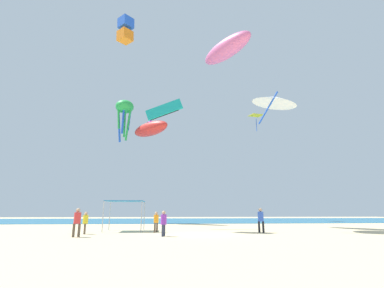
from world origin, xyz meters
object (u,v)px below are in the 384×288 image
(canopy_tent, at_px, (126,203))
(person_leftmost, at_px, (164,221))
(kite_octopus_green, at_px, (125,109))
(kite_diamond_yellow, at_px, (256,116))
(person_rightmost, at_px, (156,220))
(person_far_shore, at_px, (85,221))
(kite_inflatable_red, at_px, (150,129))
(kite_parafoil_teal, at_px, (164,110))
(kite_box_blue, at_px, (125,30))
(person_near_tent, at_px, (261,218))
(kite_inflatable_pink, at_px, (226,49))
(kite_delta_white, at_px, (274,100))
(person_central, at_px, (77,220))

(canopy_tent, bearing_deg, person_leftmost, -56.33)
(kite_octopus_green, height_order, kite_diamond_yellow, kite_diamond_yellow)
(person_leftmost, bearing_deg, person_rightmost, -149.99)
(person_far_shore, distance_m, kite_diamond_yellow, 37.73)
(kite_diamond_yellow, distance_m, kite_inflatable_red, 21.16)
(canopy_tent, xyz_separation_m, kite_inflatable_red, (0.83, 13.69, 10.75))
(canopy_tent, height_order, kite_diamond_yellow, kite_diamond_yellow)
(kite_parafoil_teal, bearing_deg, person_leftmost, 100.29)
(kite_box_blue, bearing_deg, kite_diamond_yellow, -92.84)
(person_leftmost, relative_size, kite_box_blue, 0.59)
(canopy_tent, height_order, person_near_tent, canopy_tent)
(kite_inflatable_pink, relative_size, kite_delta_white, 1.33)
(person_near_tent, distance_m, kite_diamond_yellow, 31.56)
(kite_inflatable_pink, bearing_deg, kite_octopus_green, -158.32)
(person_central, bearing_deg, canopy_tent, -133.72)
(person_rightmost, distance_m, kite_delta_white, 15.98)
(kite_parafoil_teal, bearing_deg, kite_diamond_yellow, -124.12)
(canopy_tent, relative_size, kite_inflatable_red, 0.47)
(person_rightmost, relative_size, kite_box_blue, 0.56)
(kite_delta_white, height_order, kite_octopus_green, kite_octopus_green)
(kite_parafoil_teal, bearing_deg, person_far_shore, 59.94)
(kite_box_blue, relative_size, kite_octopus_green, 0.44)
(person_far_shore, distance_m, kite_parafoil_teal, 14.65)
(kite_diamond_yellow, bearing_deg, person_far_shore, 37.67)
(canopy_tent, bearing_deg, person_rightmost, -30.41)
(person_rightmost, relative_size, kite_inflatable_red, 0.24)
(person_near_tent, distance_m, kite_box_blue, 24.26)
(kite_parafoil_teal, bearing_deg, kite_inflatable_pink, -160.38)
(kite_delta_white, xyz_separation_m, kite_box_blue, (-15.37, 2.65, 8.98))
(person_near_tent, bearing_deg, kite_parafoil_teal, -3.16)
(person_central, distance_m, person_far_shore, 2.44)
(kite_octopus_green, bearing_deg, person_central, 62.52)
(kite_diamond_yellow, bearing_deg, person_near_tent, 60.18)
(person_near_tent, bearing_deg, kite_diamond_yellow, -71.53)
(person_central, height_order, kite_parafoil_teal, kite_parafoil_teal)
(kite_inflatable_red, bearing_deg, person_near_tent, -11.72)
(kite_delta_white, height_order, kite_diamond_yellow, kite_diamond_yellow)
(person_far_shore, bearing_deg, person_central, -12.02)
(person_rightmost, distance_m, kite_inflatable_pink, 23.25)
(kite_inflatable_pink, bearing_deg, canopy_tent, -92.67)
(person_near_tent, xyz_separation_m, person_rightmost, (-8.33, 0.88, -0.16))
(kite_inflatable_red, bearing_deg, kite_inflatable_pink, 7.07)
(kite_delta_white, distance_m, kite_box_blue, 17.99)
(kite_delta_white, height_order, kite_inflatable_red, kite_inflatable_red)
(kite_octopus_green, bearing_deg, kite_inflatable_red, 117.93)
(person_central, xyz_separation_m, kite_inflatable_pink, (12.87, 11.09, 20.44))
(person_central, bearing_deg, kite_octopus_green, -106.99)
(person_leftmost, relative_size, kite_inflatable_red, 0.25)
(person_far_shore, height_order, kite_box_blue, kite_box_blue)
(kite_inflatable_pink, distance_m, kite_box_blue, 12.45)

